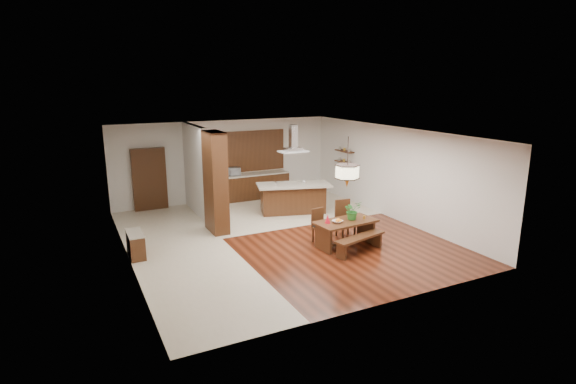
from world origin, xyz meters
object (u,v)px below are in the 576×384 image
dining_table (345,227)px  kitchen_island (293,198)px  dining_bench (360,244)px  microwave (233,171)px  dining_chair_left (322,226)px  fruit_bowl (337,222)px  pendant_lantern (348,162)px  hallway_console (136,245)px  dining_chair_right (346,219)px  island_cup (304,182)px  foliage_plant (352,210)px  range_hood (293,139)px

dining_table → kitchen_island: 3.36m
dining_bench → microwave: 6.43m
dining_bench → microwave: bearing=100.1°
dining_chair_left → fruit_bowl: dining_chair_left is taller
pendant_lantern → fruit_bowl: pendant_lantern is taller
hallway_console → microwave: size_ratio=1.73×
hallway_console → fruit_bowl: fruit_bowl is taller
dining_chair_right → dining_table: bearing=-119.4°
microwave → dining_table: bearing=-68.7°
dining_bench → fruit_bowl: bearing=121.4°
island_cup → dining_bench: bearing=-97.2°
pendant_lantern → dining_bench: bearing=-85.0°
foliage_plant → kitchen_island: 3.35m
dining_table → dining_bench: (0.05, -0.59, -0.28)m
dining_chair_left → microwave: microwave is taller
microwave → foliage_plant: bearing=-66.5°
hallway_console → island_cup: (5.62, 1.64, 0.71)m
dining_chair_left → kitchen_island: (0.62, 2.89, 0.04)m
fruit_bowl → foliage_plant: bearing=8.0°
dining_table → foliage_plant: bearing=8.3°
foliage_plant → dining_table: bearing=-171.7°
dining_chair_right → microwave: (-1.43, 5.15, 0.57)m
dining_bench → kitchen_island: 3.96m
island_cup → microwave: (-1.61, 2.39, 0.07)m
island_cup → microwave: 2.88m
kitchen_island → range_hood: 1.96m
dining_chair_right → fruit_bowl: (-0.65, -0.57, 0.19)m
hallway_console → foliage_plant: foliage_plant is taller
dining_chair_left → island_cup: size_ratio=8.47×
dining_table → fruit_bowl: 0.36m
dining_bench → dining_chair_right: (0.31, 1.13, 0.30)m
dining_bench → kitchen_island: (0.12, 3.94, 0.29)m
foliage_plant → range_hood: 3.66m
foliage_plant → kitchen_island: (-0.05, 3.32, -0.43)m
dining_bench → dining_chair_right: size_ratio=1.48×
fruit_bowl → range_hood: range_hood is taller
kitchen_island → island_cup: island_cup is taller
range_hood → island_cup: range_hood is taller
hallway_console → kitchen_island: (5.25, 1.70, 0.19)m
hallway_console → dining_table: size_ratio=0.52×
dining_chair_right → pendant_lantern: (-0.37, -0.54, 1.72)m
dining_chair_right → foliage_plant: 0.66m
hallway_console → pendant_lantern: 5.68m
foliage_plant → island_cup: (0.32, 3.26, 0.09)m
kitchen_island → range_hood: (0.00, 0.00, 1.96)m
hallway_console → kitchen_island: size_ratio=0.34×
hallway_console → kitchen_island: 5.52m
dining_chair_left → foliage_plant: (0.68, -0.43, 0.47)m
dining_bench → fruit_bowl: size_ratio=5.91×
dining_bench → range_hood: size_ratio=1.72×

